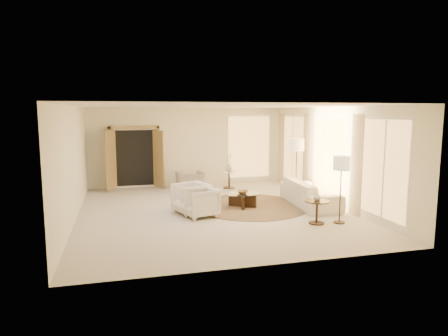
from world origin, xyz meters
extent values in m
cube|color=beige|center=(0.00, 0.00, -0.01)|extent=(7.00, 8.00, 0.02)
cube|color=white|center=(0.00, 0.00, 2.80)|extent=(7.00, 8.00, 0.02)
cube|color=silver|center=(0.00, 4.00, 1.40)|extent=(7.00, 0.04, 2.80)
cube|color=silver|center=(0.00, -4.00, 1.40)|extent=(7.00, 0.04, 2.80)
cube|color=silver|center=(-3.50, 0.00, 1.40)|extent=(0.04, 8.00, 2.80)
cube|color=silver|center=(3.50, 0.00, 1.40)|extent=(0.04, 8.00, 2.80)
cube|color=#A58A51|center=(-1.90, 3.89, 1.08)|extent=(1.80, 0.12, 2.16)
cube|color=#A58A51|center=(-2.70, 3.62, 1.03)|extent=(0.35, 0.66, 2.00)
cube|color=#A58A51|center=(-1.10, 3.62, 1.03)|extent=(0.35, 0.66, 2.00)
cylinder|color=#3C2B1B|center=(1.14, 0.25, 0.01)|extent=(4.16, 4.16, 0.01)
imported|color=white|center=(2.80, -0.07, 0.36)|extent=(1.12, 2.50, 0.71)
imported|color=white|center=(-0.61, -0.08, 0.44)|extent=(1.02, 1.05, 0.87)
imported|color=white|center=(-0.46, -0.48, 0.40)|extent=(0.89, 0.93, 0.81)
imported|color=gray|center=(-0.08, 3.19, 0.39)|extent=(0.92, 0.62, 0.78)
cube|color=black|center=(0.88, 0.21, 0.18)|extent=(0.70, 0.50, 0.35)
cube|color=black|center=(0.88, 0.21, 0.18)|extent=(0.26, 0.79, 0.35)
cylinder|color=white|center=(0.88, 0.21, 0.38)|extent=(1.38, 1.38, 0.02)
cylinder|color=black|center=(2.10, -1.83, 0.01)|extent=(0.37, 0.37, 0.03)
cylinder|color=black|center=(2.10, -1.83, 0.27)|extent=(0.06, 0.06, 0.53)
cylinder|color=black|center=(2.10, -1.83, 0.55)|extent=(0.59, 0.59, 0.03)
cylinder|color=#30281C|center=(1.27, 3.03, 0.02)|extent=(0.41, 0.41, 0.03)
cylinder|color=#30281C|center=(1.27, 3.03, 0.30)|extent=(0.06, 0.06, 0.58)
cylinder|color=white|center=(1.27, 3.03, 0.60)|extent=(0.53, 0.53, 0.03)
cylinder|color=#30281C|center=(2.90, 1.08, 0.02)|extent=(0.31, 0.31, 0.03)
cylinder|color=#30281C|center=(2.90, 1.08, 0.78)|extent=(0.03, 0.03, 1.56)
cylinder|color=beige|center=(2.90, 1.08, 1.65)|extent=(0.45, 0.45, 0.38)
cylinder|color=#30281C|center=(2.66, -1.92, 0.01)|extent=(0.27, 0.27, 0.03)
cylinder|color=#30281C|center=(2.66, -1.92, 0.69)|extent=(0.03, 0.03, 1.37)
cylinder|color=beige|center=(2.66, -1.92, 1.45)|extent=(0.39, 0.39, 0.33)
imported|color=brown|center=(0.88, 0.21, 0.43)|extent=(0.36, 0.36, 0.08)
imported|color=silver|center=(2.10, -1.83, 0.65)|extent=(0.22, 0.22, 0.19)
imported|color=silver|center=(1.27, 3.03, 0.74)|extent=(0.27, 0.27, 0.27)
camera|label=1|loc=(-2.37, -10.23, 2.64)|focal=32.00mm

